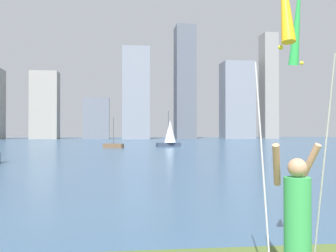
{
  "coord_description": "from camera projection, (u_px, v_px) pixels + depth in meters",
  "views": [
    {
      "loc": [
        -4.12,
        -4.03,
        2.06
      ],
      "look_at": [
        -2.0,
        14.22,
        2.26
      ],
      "focal_mm": 43.36,
      "sensor_mm": 36.0,
      "label": 1
    }
  ],
  "objects": [
    {
      "name": "sailboat_4",
      "position": [
        113.0,
        145.0,
        47.38
      ],
      "size": [
        2.5,
        1.75,
        3.57
      ],
      "color": "brown",
      "rests_on": "ground"
    },
    {
      "name": "person",
      "position": [
        297.0,
        217.0,
        5.25
      ],
      "size": [
        0.69,
        0.51,
        1.89
      ],
      "rotation": [
        0.0,
        0.0,
        0.19
      ],
      "color": "green",
      "rests_on": "ground"
    },
    {
      "name": "kite_flag_right",
      "position": [
        298.0,
        25.0,
        6.18
      ],
      "size": [
        0.16,
        1.34,
        4.46
      ],
      "color": "#B2B2B7",
      "rests_on": "ground"
    },
    {
      "name": "skyline_tower_6",
      "position": [
        269.0,
        86.0,
        102.68
      ],
      "size": [
        3.55,
        4.86,
        26.5
      ],
      "color": "gray",
      "rests_on": "ground"
    },
    {
      "name": "sailboat_3",
      "position": [
        170.0,
        134.0,
        51.25
      ],
      "size": [
        3.11,
        1.72,
        4.54
      ],
      "color": "#333D51",
      "rests_on": "ground"
    },
    {
      "name": "skyline_tower_5",
      "position": [
        237.0,
        101.0,
        101.54
      ],
      "size": [
        7.61,
        6.59,
        19.11
      ],
      "color": "gray",
      "rests_on": "ground"
    },
    {
      "name": "skyline_tower_1",
      "position": [
        45.0,
        105.0,
        98.4
      ],
      "size": [
        6.5,
        5.38,
        16.3
      ],
      "color": "gray",
      "rests_on": "ground"
    },
    {
      "name": "skyline_tower_4",
      "position": [
        185.0,
        83.0,
        100.45
      ],
      "size": [
        4.8,
        6.28,
        27.83
      ],
      "color": "#565B66",
      "rests_on": "ground"
    },
    {
      "name": "ground",
      "position": [
        151.0,
        146.0,
        55.06
      ],
      "size": [
        120.0,
        138.0,
        0.12
      ],
      "color": "#475B28"
    },
    {
      "name": "skyline_tower_3",
      "position": [
        136.0,
        94.0,
        96.13
      ],
      "size": [
        6.42,
        6.46,
        21.61
      ],
      "color": "gray",
      "rests_on": "ground"
    },
    {
      "name": "kite_flag_left",
      "position": [
        283.0,
        5.0,
        4.67
      ],
      "size": [
        0.16,
        1.22,
        4.19
      ],
      "color": "#B2B2B7",
      "rests_on": "ground"
    },
    {
      "name": "skyline_tower_2",
      "position": [
        96.0,
        119.0,
        97.7
      ],
      "size": [
        6.24,
        3.01,
        9.86
      ],
      "color": "slate",
      "rests_on": "ground"
    }
  ]
}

